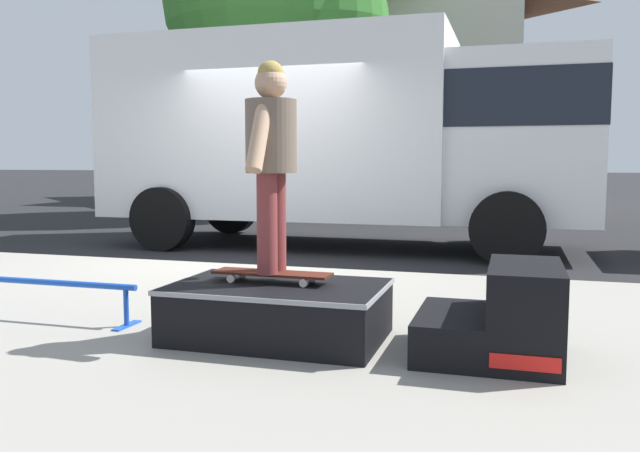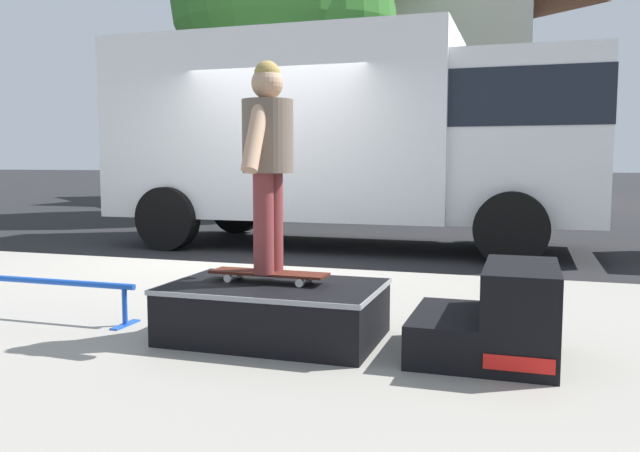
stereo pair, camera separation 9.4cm
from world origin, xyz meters
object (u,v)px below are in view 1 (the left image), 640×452
(skateboard, at_px, (272,274))
(street_tree_main, at_px, (279,8))
(kicker_ramp, at_px, (502,319))
(skater_kid, at_px, (271,149))
(skate_box, at_px, (278,309))
(box_truck, at_px, (345,131))
(grind_rail, at_px, (43,289))

(skateboard, height_order, street_tree_main, street_tree_main)
(kicker_ramp, bearing_deg, skater_kid, 177.93)
(skate_box, distance_m, box_truck, 5.71)
(kicker_ramp, bearing_deg, skate_box, 179.99)
(skate_box, height_order, street_tree_main, street_tree_main)
(kicker_ramp, bearing_deg, street_tree_main, 116.59)
(skateboard, bearing_deg, street_tree_main, 109.86)
(street_tree_main, bearing_deg, kicker_ramp, -63.41)
(grind_rail, xyz_separation_m, skateboard, (1.74, 0.06, 0.19))
(kicker_ramp, xyz_separation_m, skater_kid, (-1.45, 0.05, 0.99))
(grind_rail, height_order, skater_kid, skater_kid)
(skateboard, bearing_deg, box_truck, 99.42)
(skate_box, relative_size, street_tree_main, 0.19)
(kicker_ramp, height_order, skater_kid, skater_kid)
(skate_box, xyz_separation_m, skateboard, (-0.06, 0.05, 0.22))
(street_tree_main, bearing_deg, skater_kid, -70.14)
(skate_box, distance_m, grind_rail, 1.80)
(grind_rail, bearing_deg, skate_box, 0.27)
(grind_rail, bearing_deg, street_tree_main, 100.69)
(skate_box, bearing_deg, grind_rail, -179.73)
(skater_kid, bearing_deg, skate_box, -41.26)
(box_truck, bearing_deg, skater_kid, -80.58)
(skater_kid, distance_m, box_truck, 5.49)
(skateboard, height_order, box_truck, box_truck)
(kicker_ramp, distance_m, grind_rail, 3.19)
(skate_box, bearing_deg, box_truck, 99.94)
(skater_kid, relative_size, street_tree_main, 0.19)
(kicker_ramp, relative_size, grind_rail, 0.53)
(skater_kid, bearing_deg, box_truck, 99.42)
(street_tree_main, bearing_deg, skate_box, -69.94)
(skate_box, bearing_deg, kicker_ramp, -0.01)
(skate_box, distance_m, skateboard, 0.23)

